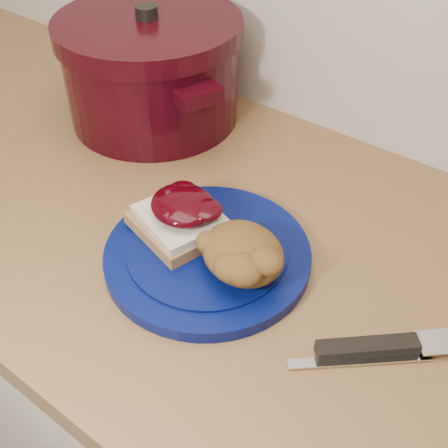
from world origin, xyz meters
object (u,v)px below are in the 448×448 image
Objects in this scene: butter_knife at (360,360)px; pepper_grinder at (171,65)px; plate at (208,255)px; chef_knife at (404,345)px; dutch_oven at (152,69)px.

butter_knife is 0.59m from pepper_grinder.
plate and chef_knife have the same top height.
plate is at bearing 141.94° from chef_knife.
pepper_grinder is (-0.01, 0.06, -0.02)m from dutch_oven.
pepper_grinder is at bearing 137.02° from plate.
butter_knife is 0.40× the size of dutch_oven.
chef_knife is at bearing 13.26° from butter_knife.
chef_knife is 1.52× the size of butter_knife.
dutch_oven is at bearing 113.34° from butter_knife.
dutch_oven reaches higher than pepper_grinder.
plate reaches higher than butter_knife.
dutch_oven is at bearing 142.60° from plate.
dutch_oven reaches higher than butter_knife.
butter_knife is at bearing -5.77° from plate.
chef_knife is (0.25, 0.02, -0.00)m from plate.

